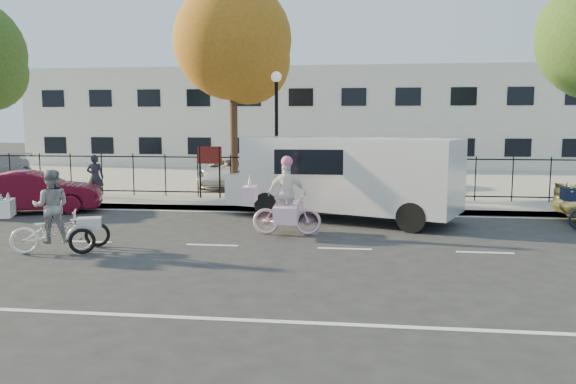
# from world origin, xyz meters

# --- Properties ---
(ground) EXTENTS (120.00, 120.00, 0.00)m
(ground) POSITION_xyz_m (0.00, 0.00, 0.00)
(ground) COLOR #333334
(road_markings) EXTENTS (60.00, 9.52, 0.01)m
(road_markings) POSITION_xyz_m (0.00, 0.00, 0.01)
(road_markings) COLOR silver
(road_markings) RESTS_ON ground
(curb) EXTENTS (60.00, 0.10, 0.15)m
(curb) POSITION_xyz_m (0.00, 5.05, 0.07)
(curb) COLOR #A8A399
(curb) RESTS_ON ground
(sidewalk) EXTENTS (60.00, 2.20, 0.15)m
(sidewalk) POSITION_xyz_m (0.00, 6.10, 0.07)
(sidewalk) COLOR #A8A399
(sidewalk) RESTS_ON ground
(parking_lot) EXTENTS (60.00, 15.60, 0.15)m
(parking_lot) POSITION_xyz_m (0.00, 15.00, 0.07)
(parking_lot) COLOR #A8A399
(parking_lot) RESTS_ON ground
(iron_fence) EXTENTS (58.00, 0.06, 1.50)m
(iron_fence) POSITION_xyz_m (0.00, 7.20, 0.90)
(iron_fence) COLOR black
(iron_fence) RESTS_ON sidewalk
(building) EXTENTS (34.00, 10.00, 6.00)m
(building) POSITION_xyz_m (0.00, 25.00, 3.00)
(building) COLOR silver
(building) RESTS_ON ground
(lamppost) EXTENTS (0.36, 0.36, 4.33)m
(lamppost) POSITION_xyz_m (0.50, 6.80, 3.11)
(lamppost) COLOR black
(lamppost) RESTS_ON sidewalk
(street_sign) EXTENTS (0.85, 0.06, 1.80)m
(street_sign) POSITION_xyz_m (-1.85, 6.80, 1.42)
(street_sign) COLOR black
(street_sign) RESTS_ON sidewalk
(zebra_trike) EXTENTS (2.07, 1.40, 1.79)m
(zebra_trike) POSITION_xyz_m (-3.20, -1.09, 0.69)
(zebra_trike) COLOR white
(zebra_trike) RESTS_ON ground
(unicorn_bike) EXTENTS (1.95, 1.35, 1.96)m
(unicorn_bike) POSITION_xyz_m (1.50, 1.41, 0.73)
(unicorn_bike) COLOR #F3B9D0
(unicorn_bike) RESTS_ON ground
(white_van) EXTENTS (7.15, 4.29, 2.34)m
(white_van) POSITION_xyz_m (2.91, 3.80, 1.29)
(white_van) COLOR silver
(white_van) RESTS_ON ground
(red_sedan) EXTENTS (4.14, 2.68, 1.29)m
(red_sedan) POSITION_xyz_m (-6.62, 3.85, 0.64)
(red_sedan) COLOR #53091B
(red_sedan) RESTS_ON ground
(pedestrian) EXTENTS (0.63, 0.48, 1.55)m
(pedestrian) POSITION_xyz_m (-5.61, 5.88, 0.92)
(pedestrian) COLOR black
(pedestrian) RESTS_ON sidewalk
(lot_car_b) EXTENTS (2.11, 4.28, 1.17)m
(lot_car_b) POSITION_xyz_m (-2.09, 10.42, 0.73)
(lot_car_b) COLOR silver
(lot_car_b) RESTS_ON parking_lot
(lot_car_c) EXTENTS (2.08, 4.07, 1.28)m
(lot_car_c) POSITION_xyz_m (-1.34, 11.46, 0.79)
(lot_car_c) COLOR #484C4F
(lot_car_c) RESTS_ON parking_lot
(lot_car_d) EXTENTS (1.93, 4.27, 1.42)m
(lot_car_d) POSITION_xyz_m (4.50, 11.00, 0.86)
(lot_car_d) COLOR #B4B7BC
(lot_car_d) RESTS_ON parking_lot
(tree_mid) EXTENTS (4.29, 4.29, 7.86)m
(tree_mid) POSITION_xyz_m (-1.15, 8.26, 5.50)
(tree_mid) COLOR #442D1D
(tree_mid) RESTS_ON ground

